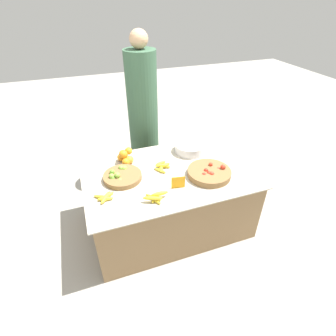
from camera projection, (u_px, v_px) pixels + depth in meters
name	position (u px, v px, depth m)	size (l,w,h in m)	color
ground_plane	(168.00, 221.00, 2.78)	(12.00, 12.00, 0.00)	#A39E93
market_table	(168.00, 198.00, 2.60)	(1.54, 1.02, 0.63)	olive
lime_bowl	(122.00, 176.00, 2.32)	(0.34, 0.34, 0.09)	olive
tomato_basket	(209.00, 173.00, 2.36)	(0.39, 0.39, 0.10)	olive
orange_pile	(125.00, 157.00, 2.53)	(0.16, 0.18, 0.14)	orange
metal_bowl	(190.00, 148.00, 2.70)	(0.31, 0.31, 0.09)	silver
price_sign	(178.00, 182.00, 2.20)	(0.12, 0.03, 0.11)	orange
banana_bunch_front_center	(105.00, 197.00, 2.11)	(0.18, 0.15, 0.04)	yellow
banana_bunch_back_center	(162.00, 166.00, 2.46)	(0.17, 0.17, 0.06)	yellow
banana_bunch_middle_right	(155.00, 197.00, 2.09)	(0.22, 0.17, 0.06)	yellow
vendor_person	(143.00, 118.00, 3.04)	(0.34, 0.34, 1.72)	#385B42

